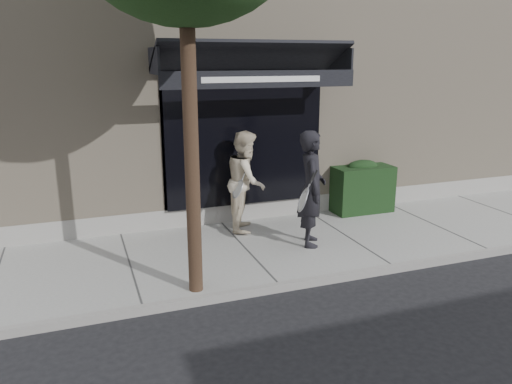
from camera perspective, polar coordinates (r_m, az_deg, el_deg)
name	(u,v)px	position (r m, az deg, el deg)	size (l,w,h in m)	color
ground	(345,241)	(9.70, 10.08, -5.50)	(80.00, 80.00, 0.00)	black
sidewalk	(345,238)	(9.68, 10.10, -5.16)	(20.00, 3.00, 0.12)	gray
curb	(393,268)	(8.47, 15.38, -8.41)	(20.00, 0.10, 0.14)	gray
building_facade	(255,83)	(13.60, -0.09, 12.40)	(14.30, 8.04, 5.64)	tan
hedge	(361,187)	(11.07, 11.95, 0.57)	(1.30, 0.70, 1.14)	black
pedestrian_front	(311,189)	(8.81, 6.36, 0.37)	(0.83, 1.02, 2.06)	black
pedestrian_back	(246,181)	(9.57, -1.12, 1.27)	(1.03, 1.15, 1.93)	beige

